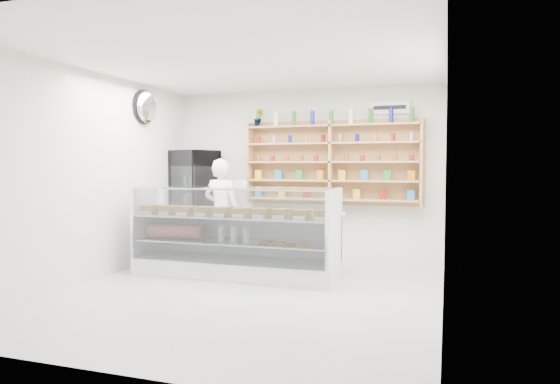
% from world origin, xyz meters
% --- Properties ---
extents(room, '(5.00, 5.00, 5.00)m').
position_xyz_m(room, '(0.00, 0.00, 1.40)').
color(room, '#A4A4A9').
rests_on(room, ground).
extents(display_counter, '(2.86, 0.85, 1.24)m').
position_xyz_m(display_counter, '(-0.52, 0.82, 0.35)').
color(display_counter, white).
rests_on(display_counter, floor).
extents(shop_worker, '(0.63, 0.44, 1.65)m').
position_xyz_m(shop_worker, '(-1.10, 1.62, 0.83)').
color(shop_worker, silver).
rests_on(shop_worker, floor).
extents(drinks_cooler, '(0.80, 0.79, 1.80)m').
position_xyz_m(drinks_cooler, '(-1.85, 2.14, 0.91)').
color(drinks_cooler, black).
rests_on(drinks_cooler, floor).
extents(wall_shelving, '(2.84, 0.28, 1.33)m').
position_xyz_m(wall_shelving, '(0.50, 2.34, 1.59)').
color(wall_shelving, tan).
rests_on(wall_shelving, back_wall).
extents(potted_plant, '(0.19, 0.17, 0.30)m').
position_xyz_m(potted_plant, '(-0.75, 2.34, 2.34)').
color(potted_plant, '#1E6626').
rests_on(potted_plant, wall_shelving).
extents(security_mirror, '(0.15, 0.50, 0.50)m').
position_xyz_m(security_mirror, '(-2.17, 1.20, 2.45)').
color(security_mirror, silver).
rests_on(security_mirror, left_wall).
extents(wall_sign, '(0.62, 0.03, 0.20)m').
position_xyz_m(wall_sign, '(1.40, 2.47, 2.45)').
color(wall_sign, white).
rests_on(wall_sign, back_wall).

